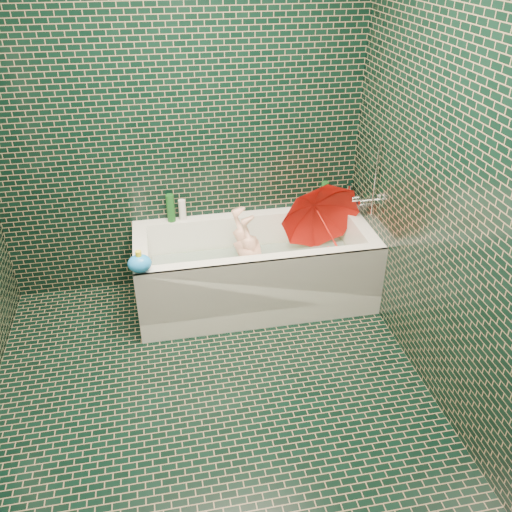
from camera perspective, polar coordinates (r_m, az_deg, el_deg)
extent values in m
plane|color=black|center=(3.31, -4.49, -15.49)|extent=(2.80, 2.80, 0.00)
plane|color=black|center=(3.85, -8.05, 13.48)|extent=(2.80, 0.00, 2.80)
plane|color=black|center=(1.46, 1.04, -21.35)|extent=(2.80, 0.00, 2.80)
plane|color=black|center=(2.95, 20.44, 6.13)|extent=(0.00, 2.80, 2.80)
cube|color=white|center=(4.09, -0.13, -3.53)|extent=(1.70, 0.75, 0.15)
cube|color=white|center=(4.21, -1.00, 2.03)|extent=(1.70, 0.10, 0.40)
cube|color=white|center=(3.67, 0.85, -2.86)|extent=(1.70, 0.10, 0.40)
cube|color=white|center=(4.14, 10.78, 0.90)|extent=(0.10, 0.55, 0.40)
cube|color=white|center=(3.88, -11.80, -1.45)|extent=(0.10, 0.55, 0.40)
cube|color=white|center=(3.68, 0.97, -4.17)|extent=(1.70, 0.02, 0.55)
cube|color=green|center=(4.04, -0.13, -2.59)|extent=(1.35, 0.47, 0.01)
cube|color=silver|center=(3.96, -0.14, -0.86)|extent=(1.48, 0.53, 0.00)
cylinder|color=silver|center=(3.98, 11.72, 5.66)|extent=(0.14, 0.05, 0.05)
cylinder|color=silver|center=(4.00, 10.34, 5.95)|extent=(0.05, 0.04, 0.04)
cylinder|color=silver|center=(3.80, 12.49, 7.98)|extent=(0.01, 0.01, 0.55)
imported|color=#ECAC93|center=(3.94, -0.06, -0.92)|extent=(0.94, 0.46, 0.40)
imported|color=red|center=(3.95, 7.31, 3.20)|extent=(0.77, 0.69, 0.81)
imported|color=white|center=(4.26, 8.22, 5.12)|extent=(0.10, 0.11, 0.24)
imported|color=#4B1E71|center=(4.29, 9.64, 5.20)|extent=(0.09, 0.09, 0.17)
imported|color=#164D1A|center=(4.29, 8.12, 5.32)|extent=(0.14, 0.14, 0.15)
cylinder|color=#164D1A|center=(4.21, 7.22, 6.43)|extent=(0.07, 0.07, 0.21)
cylinder|color=silver|center=(4.26, 9.73, 6.30)|extent=(0.06, 0.06, 0.18)
cylinder|color=#164D1A|center=(4.01, -8.98, 5.01)|extent=(0.07, 0.07, 0.21)
cylinder|color=white|center=(4.03, -7.76, 4.81)|extent=(0.07, 0.07, 0.16)
ellipsoid|color=yellow|center=(4.23, 7.33, 5.47)|extent=(0.11, 0.10, 0.06)
sphere|color=yellow|center=(4.21, 7.85, 5.93)|extent=(0.04, 0.04, 0.04)
cone|color=orange|center=(4.21, 8.16, 5.86)|extent=(0.02, 0.02, 0.02)
ellipsoid|color=#1C8AFC|center=(3.46, -12.15, -0.77)|extent=(0.18, 0.16, 0.12)
cylinder|color=yellow|center=(3.42, -12.27, 0.20)|extent=(0.04, 0.04, 0.04)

